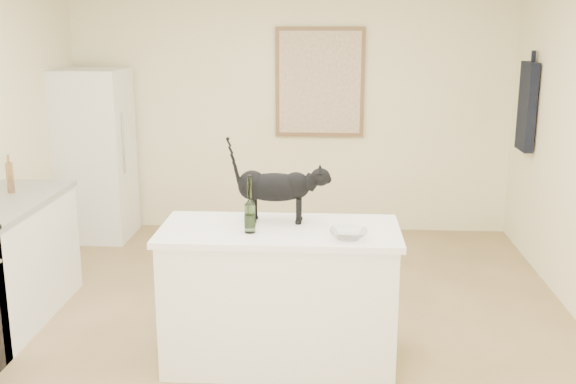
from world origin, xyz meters
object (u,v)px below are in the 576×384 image
Objects in this scene: fridge at (94,155)px; black_cat at (275,191)px; wine_bottle at (250,208)px; glass_bowl at (348,234)px.

black_cat is at bearing -50.16° from fridge.
wine_bottle reaches higher than glass_bowl.
glass_bowl is at bearing -47.92° from fridge.
fridge reaches higher than wine_bottle.
black_cat is 0.60m from glass_bowl.
fridge is 3.26m from wine_bottle.
fridge reaches higher than glass_bowl.
black_cat reaches higher than glass_bowl.
fridge is 3.15m from black_cat.
wine_bottle is (-0.13, -0.25, -0.05)m from black_cat.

